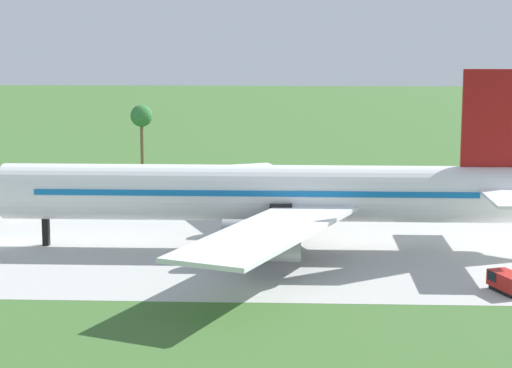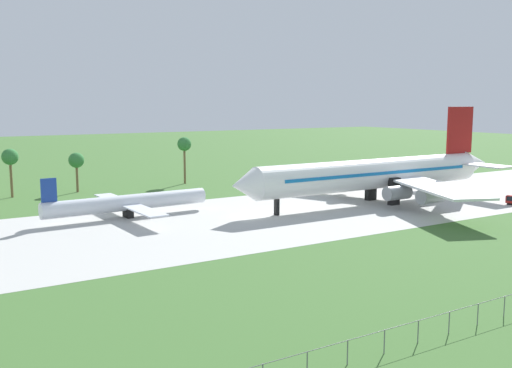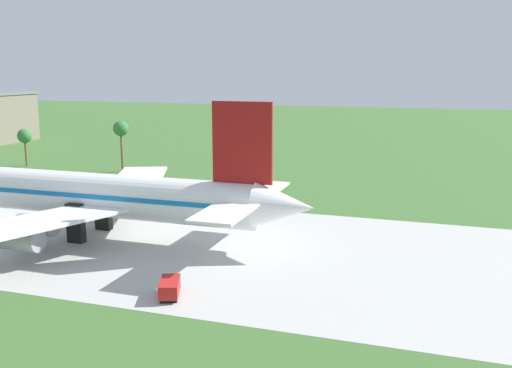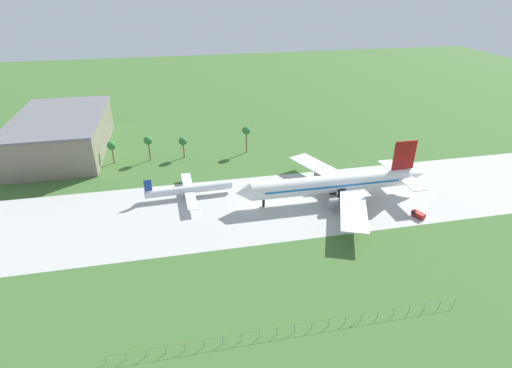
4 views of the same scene
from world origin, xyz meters
name	(u,v)px [view 3 (image 3 of 4)]	position (x,y,z in m)	size (l,w,h in m)	color
jet_airliner	(82,194)	(30.86, -0.67, 6.17)	(69.58, 59.34, 20.00)	white
baggage_tug	(170,287)	(53.26, -17.56, 1.03)	(3.38, 4.67, 1.87)	black
palm_tree_row	(12,132)	(-23.20, 47.25, 8.51)	(60.45, 3.60, 12.14)	brown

